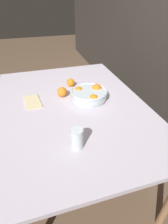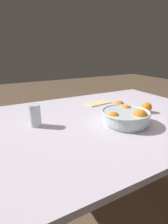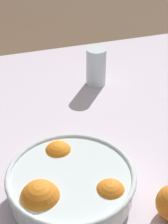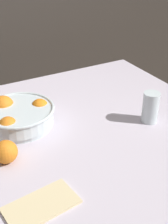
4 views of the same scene
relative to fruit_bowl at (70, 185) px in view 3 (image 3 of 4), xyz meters
The scene contains 3 objects.
dining_table 0.19m from the fruit_bowl, 81.80° to the right, with size 1.49×1.10×0.74m.
fruit_bowl is the anchor object (origin of this frame).
juice_glass 0.51m from the fruit_bowl, 25.41° to the right, with size 0.06×0.06×0.12m.
Camera 3 is at (-0.57, 0.30, 1.36)m, focal length 60.00 mm.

